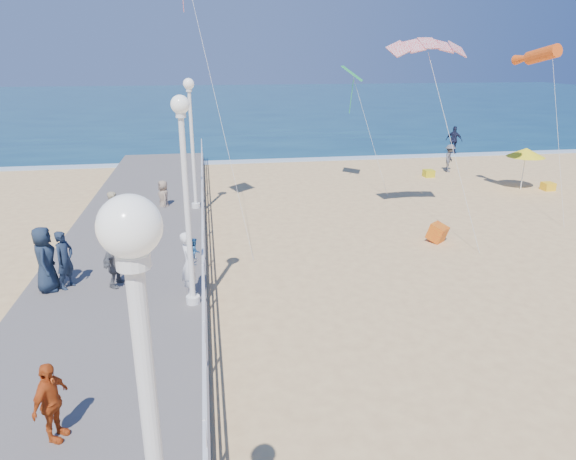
{
  "coord_description": "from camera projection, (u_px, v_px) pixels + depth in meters",
  "views": [
    {
      "loc": [
        -4.82,
        -12.38,
        6.59
      ],
      "look_at": [
        -2.5,
        2.0,
        1.6
      ],
      "focal_mm": 32.0,
      "sensor_mm": 36.0,
      "label": 1
    }
  ],
  "objects": [
    {
      "name": "beach_walker_b",
      "position": [
        454.0,
        140.0,
        35.54
      ],
      "size": [
        1.16,
        1.11,
        1.93
      ],
      "primitive_type": "imported",
      "rotation": [
        0.0,
        0.0,
        2.41
      ],
      "color": "#181B35",
      "rests_on": "ground"
    },
    {
      "name": "spectator_6",
      "position": [
        116.0,
        217.0,
        17.59
      ],
      "size": [
        0.67,
        0.78,
        1.81
      ],
      "primitive_type": "imported",
      "rotation": [
        0.0,
        0.0,
        1.14
      ],
      "color": "gray",
      "rests_on": "boardwalk"
    },
    {
      "name": "kite_windsock",
      "position": [
        543.0,
        54.0,
        21.38
      ],
      "size": [
        1.0,
        2.65,
        1.07
      ],
      "primitive_type": "cylinder",
      "rotation": [
        1.36,
        0.0,
        0.17
      ],
      "color": "#E75013"
    },
    {
      "name": "toddler_held",
      "position": [
        195.0,
        251.0,
        13.72
      ],
      "size": [
        0.28,
        0.36,
        0.72
      ],
      "primitive_type": "imported",
      "rotation": [
        0.0,
        0.0,
        1.6
      ],
      "color": "#2F72B2",
      "rests_on": "boardwalk"
    },
    {
      "name": "beach_walker_a",
      "position": [
        450.0,
        158.0,
        30.18
      ],
      "size": [
        1.11,
        1.21,
        1.63
      ],
      "primitive_type": "imported",
      "rotation": [
        0.0,
        0.0,
        0.93
      ],
      "color": "#545459",
      "rests_on": "ground"
    },
    {
      "name": "woman_holding_toddler",
      "position": [
        190.0,
        264.0,
        13.65
      ],
      "size": [
        0.45,
        0.67,
        1.81
      ],
      "primitive_type": "imported",
      "rotation": [
        0.0,
        0.0,
        1.6
      ],
      "color": "white",
      "rests_on": "boardwalk"
    },
    {
      "name": "beach_walker_c",
      "position": [
        164.0,
        198.0,
        22.04
      ],
      "size": [
        0.67,
        0.85,
        1.52
      ],
      "primitive_type": "imported",
      "rotation": [
        0.0,
        0.0,
        -1.3
      ],
      "color": "gray",
      "rests_on": "ground"
    },
    {
      "name": "spectator_5",
      "position": [
        115.0,
        260.0,
        14.31
      ],
      "size": [
        0.95,
        1.49,
        1.53
      ],
      "primitive_type": "imported",
      "rotation": [
        0.0,
        0.0,
        1.19
      ],
      "color": "#5B5C60",
      "rests_on": "boardwalk"
    },
    {
      "name": "surf_line",
      "position": [
        281.0,
        160.0,
        33.56
      ],
      "size": [
        160.0,
        1.2,
        0.04
      ],
      "primitive_type": "cube",
      "color": "white",
      "rests_on": "ground"
    },
    {
      "name": "lamp_post_mid",
      "position": [
        185.0,
        182.0,
        12.43
      ],
      "size": [
        0.44,
        0.44,
        5.32
      ],
      "color": "white",
      "rests_on": "boardwalk"
    },
    {
      "name": "boardwalk",
      "position": [
        109.0,
        316.0,
        13.23
      ],
      "size": [
        5.0,
        44.0,
        0.4
      ],
      "primitive_type": "cube",
      "color": "slate",
      "rests_on": "ground"
    },
    {
      "name": "beach_umbrella",
      "position": [
        526.0,
        152.0,
        25.88
      ],
      "size": [
        1.9,
        1.9,
        2.14
      ],
      "color": "white",
      "rests_on": "ground"
    },
    {
      "name": "spectator_3",
      "position": [
        51.0,
        402.0,
        8.5
      ],
      "size": [
        0.64,
        0.92,
        1.45
      ],
      "primitive_type": "imported",
      "rotation": [
        0.0,
        0.0,
        1.2
      ],
      "color": "#C04A18",
      "rests_on": "boardwalk"
    },
    {
      "name": "ground",
      "position": [
        387.0,
        302.0,
        14.42
      ],
      "size": [
        160.0,
        160.0,
        0.0
      ],
      "primitive_type": "plane",
      "color": "#ECC17B",
      "rests_on": "ground"
    },
    {
      "name": "box_kite",
      "position": [
        437.0,
        234.0,
        18.94
      ],
      "size": [
        0.87,
        0.9,
        0.74
      ],
      "primitive_type": "cube",
      "rotation": [
        0.31,
        0.0,
        0.68
      ],
      "color": "red",
      "rests_on": "ground"
    },
    {
      "name": "lamp_post_near",
      "position": [
        153.0,
        448.0,
        4.02
      ],
      "size": [
        0.44,
        0.44,
        5.32
      ],
      "color": "white",
      "rests_on": "boardwalk"
    },
    {
      "name": "lamp_post_far",
      "position": [
        191.0,
        131.0,
        20.84
      ],
      "size": [
        0.44,
        0.44,
        5.32
      ],
      "color": "white",
      "rests_on": "boardwalk"
    },
    {
      "name": "spectator_0",
      "position": [
        65.0,
        260.0,
        14.14
      ],
      "size": [
        0.63,
        0.72,
        1.66
      ],
      "primitive_type": "imported",
      "rotation": [
        0.0,
        0.0,
        1.1
      ],
      "color": "#192539",
      "rests_on": "boardwalk"
    },
    {
      "name": "beach_chair_left",
      "position": [
        429.0,
        173.0,
        29.13
      ],
      "size": [
        0.55,
        0.55,
        0.4
      ],
      "primitive_type": "cube",
      "color": "gold",
      "rests_on": "ground"
    },
    {
      "name": "ocean",
      "position": [
        236.0,
        102.0,
        75.13
      ],
      "size": [
        160.0,
        90.0,
        0.05
      ],
      "primitive_type": "cube",
      "color": "#0D3651",
      "rests_on": "ground"
    },
    {
      "name": "beach_chair_right",
      "position": [
        548.0,
        186.0,
        26.26
      ],
      "size": [
        0.55,
        0.55,
        0.4
      ],
      "primitive_type": "cube",
      "color": "yellow",
      "rests_on": "ground"
    },
    {
      "name": "railing",
      "position": [
        203.0,
        273.0,
        13.26
      ],
      "size": [
        0.05,
        42.0,
        0.55
      ],
      "color": "white",
      "rests_on": "boardwalk"
    },
    {
      "name": "kite_diamond_green",
      "position": [
        352.0,
        73.0,
        25.06
      ],
      "size": [
        1.39,
        1.51,
        0.72
      ],
      "primitive_type": "cube",
      "rotation": [
        0.6,
        0.0,
        1.21
      ],
      "color": "green"
    },
    {
      "name": "spectator_4",
      "position": [
        45.0,
        259.0,
        13.94
      ],
      "size": [
        0.68,
        0.96,
        1.84
      ],
      "primitive_type": "imported",
      "rotation": [
        0.0,
        0.0,
        1.67
      ],
      "color": "#192638",
      "rests_on": "boardwalk"
    },
    {
      "name": "kite_parafoil",
      "position": [
        429.0,
        43.0,
        18.59
      ],
      "size": [
        2.94,
        0.94,
        0.65
      ],
      "primitive_type": null,
      "rotation": [
        0.44,
        0.0,
        0.0
      ],
      "color": "red"
    }
  ]
}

